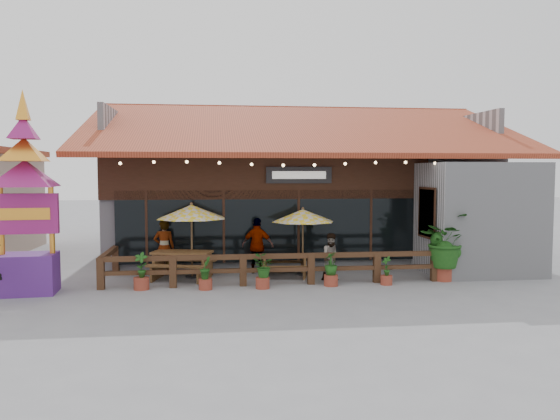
{
  "coord_description": "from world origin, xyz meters",
  "views": [
    {
      "loc": [
        -3.35,
        -16.16,
        3.3
      ],
      "look_at": [
        -1.17,
        1.5,
        2.06
      ],
      "focal_mm": 35.0,
      "sensor_mm": 36.0,
      "label": 1
    }
  ],
  "objects": [
    {
      "name": "picnic_table_right",
      "position": [
        -1.13,
        0.72,
        0.47
      ],
      "size": [
        1.55,
        1.37,
        0.69
      ],
      "color": "brown",
      "rests_on": "ground"
    },
    {
      "name": "planter_a",
      "position": [
        -5.36,
        -0.66,
        0.44
      ],
      "size": [
        0.43,
        0.43,
        1.06
      ],
      "color": "brown",
      "rests_on": "ground"
    },
    {
      "name": "patio_railing",
      "position": [
        -2.25,
        -0.27,
        0.61
      ],
      "size": [
        10.0,
        2.6,
        0.92
      ],
      "color": "#462F19",
      "rests_on": "ground"
    },
    {
      "name": "planter_c",
      "position": [
        -1.97,
        -0.93,
        0.55
      ],
      "size": [
        0.7,
        0.65,
        0.97
      ],
      "color": "brown",
      "rests_on": "ground"
    },
    {
      "name": "umbrella_left",
      "position": [
        -4.02,
        0.96,
        2.06
      ],
      "size": [
        2.92,
        2.92,
        2.36
      ],
      "color": "brown",
      "rests_on": "ground"
    },
    {
      "name": "planter_d",
      "position": [
        0.03,
        -0.83,
        0.48
      ],
      "size": [
        0.53,
        0.53,
        1.0
      ],
      "color": "brown",
      "rests_on": "ground"
    },
    {
      "name": "tropical_plant",
      "position": [
        3.6,
        -0.48,
        1.19
      ],
      "size": [
        1.95,
        1.98,
        2.07
      ],
      "color": "brown",
      "rests_on": "ground"
    },
    {
      "name": "diner_b",
      "position": [
        0.24,
        -0.06,
        0.72
      ],
      "size": [
        0.74,
        0.59,
        1.44
      ],
      "primitive_type": "imported",
      "rotation": [
        0.0,
        0.0,
        0.07
      ],
      "color": "#361C11",
      "rests_on": "ground"
    },
    {
      "name": "diner_c",
      "position": [
        -1.91,
        1.43,
        0.9
      ],
      "size": [
        1.15,
        0.77,
        1.81
      ],
      "primitive_type": "imported",
      "rotation": [
        0.0,
        0.0,
        2.8
      ],
      "color": "#361C11",
      "rests_on": "ground"
    },
    {
      "name": "planter_e",
      "position": [
        1.68,
        -0.87,
        0.36
      ],
      "size": [
        0.35,
        0.36,
        0.85
      ],
      "color": "brown",
      "rests_on": "ground"
    },
    {
      "name": "picnic_table_left",
      "position": [
        -4.31,
        0.78,
        0.58
      ],
      "size": [
        2.14,
        1.98,
        0.86
      ],
      "color": "brown",
      "rests_on": "ground"
    },
    {
      "name": "diner_a",
      "position": [
        -4.91,
        1.38,
        0.9
      ],
      "size": [
        0.68,
        0.47,
        1.79
      ],
      "primitive_type": "imported",
      "rotation": [
        0.0,
        0.0,
        3.2
      ],
      "color": "#361C11",
      "rests_on": "ground"
    },
    {
      "name": "ground",
      "position": [
        0.0,
        0.0,
        0.0
      ],
      "size": [
        100.0,
        100.0,
        0.0
      ],
      "primitive_type": "plane",
      "color": "gray",
      "rests_on": "ground"
    },
    {
      "name": "planter_b",
      "position": [
        -3.58,
        -0.88,
        0.42
      ],
      "size": [
        0.38,
        0.42,
        0.93
      ],
      "color": "brown",
      "rests_on": "ground"
    },
    {
      "name": "thai_sign_tower",
      "position": [
        -8.34,
        -0.8,
        3.12
      ],
      "size": [
        2.33,
        2.33,
        5.91
      ],
      "color": "#55227C",
      "rests_on": "ground"
    },
    {
      "name": "umbrella_right",
      "position": [
        -0.5,
        0.98,
        1.9
      ],
      "size": [
        2.28,
        2.28,
        2.18
      ],
      "color": "brown",
      "rests_on": "ground"
    },
    {
      "name": "restaurant_building",
      "position": [
        0.26,
        6.61,
        2.21
      ],
      "size": [
        15.5,
        14.73,
        6.09
      ],
      "color": "#B8B8BE",
      "rests_on": "ground"
    }
  ]
}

